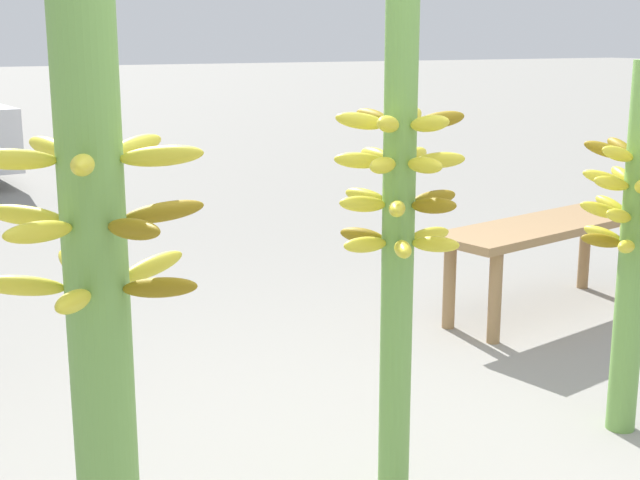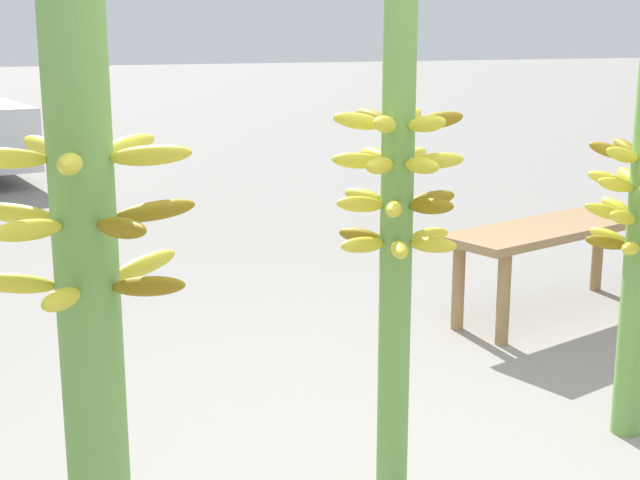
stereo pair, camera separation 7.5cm
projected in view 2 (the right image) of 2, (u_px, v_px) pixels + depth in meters
banana_stalk_left at (86, 263)px, 1.90m from camera, size 0.49×0.49×1.75m
banana_stalk_center at (396, 232)px, 2.50m from camera, size 0.37×0.37×1.50m
market_bench at (557, 238)px, 4.37m from camera, size 1.37×0.66×0.47m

